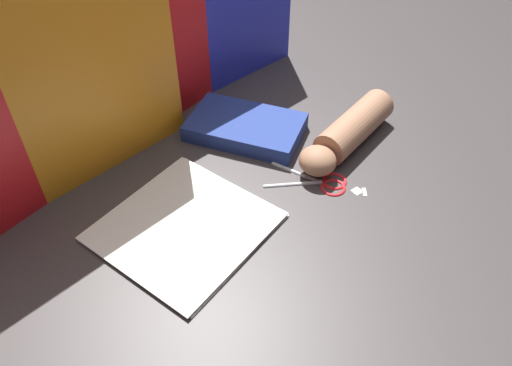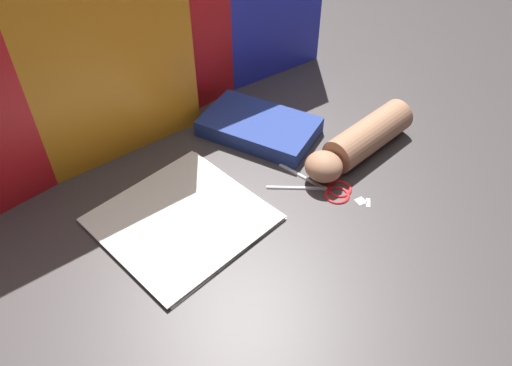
{
  "view_description": "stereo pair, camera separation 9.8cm",
  "coord_description": "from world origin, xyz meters",
  "px_view_note": "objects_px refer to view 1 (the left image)",
  "views": [
    {
      "loc": [
        -0.57,
        -0.43,
        0.73
      ],
      "look_at": [
        -0.0,
        0.01,
        0.06
      ],
      "focal_mm": 35.0,
      "sensor_mm": 36.0,
      "label": 1
    },
    {
      "loc": [
        -0.5,
        -0.5,
        0.73
      ],
      "look_at": [
        -0.0,
        0.01,
        0.06
      ],
      "focal_mm": 35.0,
      "sensor_mm": 36.0,
      "label": 2
    }
  ],
  "objects_px": {
    "paper_stack": "(185,226)",
    "scissors": "(321,181)",
    "hand_forearm": "(347,133)",
    "book_closed": "(246,127)"
  },
  "relations": [
    {
      "from": "scissors",
      "to": "hand_forearm",
      "type": "relative_size",
      "value": 0.59
    },
    {
      "from": "paper_stack",
      "to": "book_closed",
      "type": "xyz_separation_m",
      "value": [
        0.31,
        0.09,
        0.02
      ]
    },
    {
      "from": "book_closed",
      "to": "scissors",
      "type": "bearing_deg",
      "value": -98.4
    },
    {
      "from": "hand_forearm",
      "to": "paper_stack",
      "type": "bearing_deg",
      "value": 163.81
    },
    {
      "from": "scissors",
      "to": "hand_forearm",
      "type": "bearing_deg",
      "value": 8.42
    },
    {
      "from": "scissors",
      "to": "hand_forearm",
      "type": "height_order",
      "value": "hand_forearm"
    },
    {
      "from": "paper_stack",
      "to": "scissors",
      "type": "distance_m",
      "value": 0.3
    },
    {
      "from": "book_closed",
      "to": "hand_forearm",
      "type": "relative_size",
      "value": 0.96
    },
    {
      "from": "book_closed",
      "to": "hand_forearm",
      "type": "bearing_deg",
      "value": -63.55
    },
    {
      "from": "paper_stack",
      "to": "scissors",
      "type": "height_order",
      "value": "scissors"
    }
  ]
}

